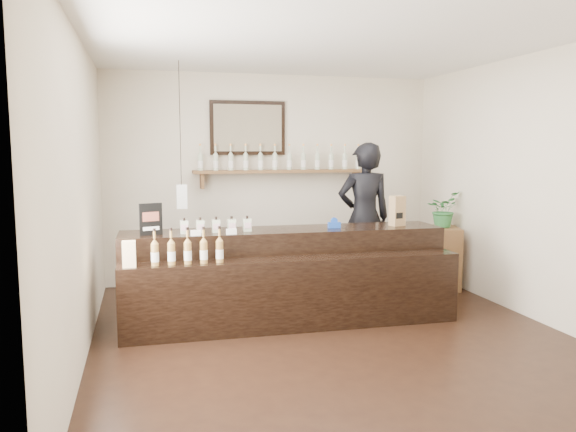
{
  "coord_description": "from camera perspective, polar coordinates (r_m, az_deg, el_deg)",
  "views": [
    {
      "loc": [
        -1.73,
        -5.03,
        1.81
      ],
      "look_at": [
        -0.25,
        0.7,
        1.09
      ],
      "focal_mm": 35.0,
      "sensor_mm": 36.0,
      "label": 1
    }
  ],
  "objects": [
    {
      "name": "potted_plant",
      "position": [
        7.49,
        15.45,
        0.65
      ],
      "size": [
        0.55,
        0.54,
        0.46
      ],
      "primitive_type": "imported",
      "rotation": [
        0.0,
        0.0,
        0.66
      ],
      "color": "#2D7136",
      "rests_on": "side_cabinet"
    },
    {
      "name": "counter",
      "position": [
        5.94,
        -0.13,
        -6.34
      ],
      "size": [
        3.43,
        0.98,
        1.12
      ],
      "color": "black",
      "rests_on": "ground"
    },
    {
      "name": "back_wall_decor",
      "position": [
        7.57,
        -2.45,
        6.48
      ],
      "size": [
        2.66,
        0.96,
        1.69
      ],
      "color": "#57331E",
      "rests_on": "ground"
    },
    {
      "name": "ground",
      "position": [
        5.62,
        4.34,
        -11.91
      ],
      "size": [
        5.0,
        5.0,
        0.0
      ],
      "primitive_type": "plane",
      "color": "black",
      "rests_on": "ground"
    },
    {
      "name": "shopkeeper",
      "position": [
        7.15,
        7.75,
        0.84
      ],
      "size": [
        0.8,
        0.55,
        2.13
      ],
      "primitive_type": "imported",
      "rotation": [
        0.0,
        0.0,
        3.09
      ],
      "color": "black",
      "rests_on": "ground"
    },
    {
      "name": "side_cabinet",
      "position": [
        7.58,
        15.3,
        -4.08
      ],
      "size": [
        0.53,
        0.63,
        0.8
      ],
      "color": "#57331E",
      "rests_on": "ground"
    },
    {
      "name": "tape_dispenser",
      "position": [
        6.07,
        4.71,
        -0.81
      ],
      "size": [
        0.14,
        0.06,
        0.11
      ],
      "color": "#173FA1",
      "rests_on": "counter"
    },
    {
      "name": "paper_bag",
      "position": [
        6.33,
        11.04,
        0.52
      ],
      "size": [
        0.18,
        0.15,
        0.33
      ],
      "color": "#946A47",
      "rests_on": "counter"
    },
    {
      "name": "promo_sign",
      "position": [
        5.69,
        -13.76,
        -0.33
      ],
      "size": [
        0.22,
        0.09,
        0.32
      ],
      "color": "black",
      "rests_on": "counter"
    },
    {
      "name": "room_shell",
      "position": [
        5.32,
        4.51,
        5.74
      ],
      "size": [
        5.0,
        5.0,
        5.0
      ],
      "color": "beige",
      "rests_on": "ground"
    }
  ]
}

